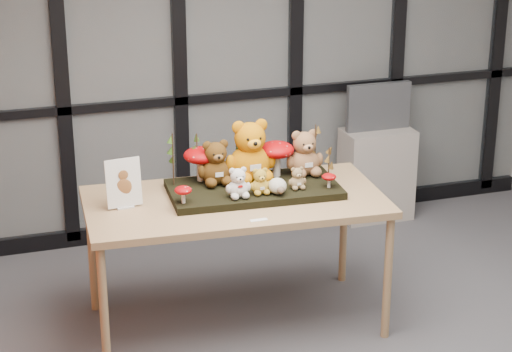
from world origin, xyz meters
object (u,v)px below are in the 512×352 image
object	(u,v)px
display_table	(235,209)
mushroom_front_left	(183,194)
cabinet	(376,174)
bear_white_bow	(238,181)
plush_cream_hedgehog	(277,185)
bear_beige_small	(297,177)
mushroom_front_right	(329,180)
mushroom_back_right	(277,157)
monitor	(378,107)
sign_holder	(124,185)
bear_small_yellow	(260,180)
mushroom_back_left	(201,163)
bear_pooh_yellow	(250,147)
diorama_tray	(254,189)
bear_brown_medium	(216,160)
bear_tan_back	(304,150)

from	to	relation	value
display_table	mushroom_front_left	xyz separation A→B (m)	(-0.34, -0.08, 0.16)
display_table	cabinet	world-z (taller)	display_table
bear_white_bow	plush_cream_hedgehog	world-z (taller)	bear_white_bow
bear_beige_small	mushroom_front_right	world-z (taller)	bear_beige_small
bear_beige_small	plush_cream_hedgehog	distance (m)	0.15
mushroom_back_right	monitor	distance (m)	1.67
display_table	cabinet	bearing A→B (deg)	43.61
bear_beige_small	sign_holder	world-z (taller)	sign_holder
bear_small_yellow	cabinet	distance (m)	2.07
display_table	bear_beige_small	bearing A→B (deg)	-5.58
bear_beige_small	mushroom_back_left	distance (m)	0.60
mushroom_back_left	bear_beige_small	bearing A→B (deg)	-31.18
bear_small_yellow	mushroom_front_left	distance (m)	0.47
mushroom_front_right	sign_holder	xyz separation A→B (m)	(-1.21, 0.18, 0.05)
display_table	bear_white_bow	world-z (taller)	bear_white_bow
display_table	bear_pooh_yellow	world-z (taller)	bear_pooh_yellow
diorama_tray	mushroom_front_right	xyz separation A→B (m)	(0.42, -0.17, 0.07)
bear_brown_medium	bear_tan_back	world-z (taller)	bear_tan_back
bear_beige_small	mushroom_back_left	size ratio (longest dim) A/B	0.64
diorama_tray	mushroom_front_left	distance (m)	0.50
diorama_tray	bear_beige_small	size ratio (longest dim) A/B	6.86
mushroom_back_left	mushroom_back_right	size ratio (longest dim) A/B	0.97
display_table	sign_holder	distance (m)	0.69
bear_pooh_yellow	mushroom_front_right	bearing A→B (deg)	-30.09
display_table	diorama_tray	size ratio (longest dim) A/B	1.80
diorama_tray	plush_cream_hedgehog	size ratio (longest dim) A/B	9.54
bear_beige_small	mushroom_back_right	bearing A→B (deg)	103.73
bear_brown_medium	plush_cream_hedgehog	distance (m)	0.42
bear_beige_small	mushroom_back_left	xyz separation A→B (m)	(-0.51, 0.31, 0.04)
bear_white_bow	bear_small_yellow	bearing A→B (deg)	8.48
bear_white_bow	mushroom_front_left	bearing A→B (deg)	-176.90
bear_tan_back	bear_small_yellow	world-z (taller)	bear_tan_back
bear_tan_back	cabinet	distance (m)	1.69
monitor	sign_holder	bearing A→B (deg)	-150.64
bear_white_bow	mushroom_front_right	size ratio (longest dim) A/B	2.07
plush_cream_hedgehog	mushroom_front_left	world-z (taller)	mushroom_front_left
plush_cream_hedgehog	mushroom_front_right	size ratio (longest dim) A/B	1.11
mushroom_front_right	sign_holder	bearing A→B (deg)	171.79
bear_white_bow	mushroom_back_right	distance (m)	0.43
monitor	diorama_tray	bearing A→B (deg)	-138.62
mushroom_front_right	mushroom_back_right	bearing A→B (deg)	128.11
bear_tan_back	mushroom_front_right	size ratio (longest dim) A/B	3.28
bear_beige_small	plush_cream_hedgehog	xyz separation A→B (m)	(-0.14, -0.05, -0.02)
display_table	mushroom_back_right	size ratio (longest dim) A/B	7.59
bear_pooh_yellow	bear_white_bow	bearing A→B (deg)	-117.56
sign_holder	bear_beige_small	bearing A→B (deg)	-12.95
display_table	bear_brown_medium	distance (m)	0.32
bear_small_yellow	bear_beige_small	xyz separation A→B (m)	(0.24, 0.01, -0.01)
bear_beige_small	mushroom_front_left	bearing A→B (deg)	-174.75
bear_tan_back	bear_beige_small	xyz separation A→B (m)	(-0.13, -0.22, -0.08)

